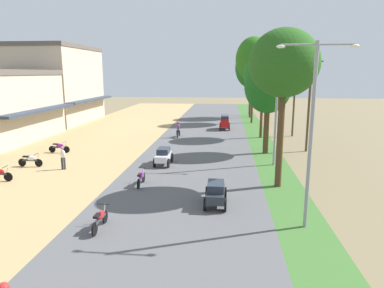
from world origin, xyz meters
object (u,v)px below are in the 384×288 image
at_px(median_tree_fourth, 254,59).
at_px(car_sedan_charcoal, 216,192).
at_px(parked_motorbike_fourth, 31,160).
at_px(utility_pole_far, 309,102).
at_px(car_van_red, 225,121).
at_px(median_tree_nearest, 284,64).
at_px(streetlamp_near, 312,124).
at_px(car_sedan_white, 163,155).
at_px(median_tree_fifth, 251,68).
at_px(streetlamp_mid, 277,103).
at_px(median_tree_second, 268,86).
at_px(streetlamp_far, 250,86).
at_px(utility_pole_near, 295,88).
at_px(median_tree_third, 263,74).
at_px(parked_motorbike_fifth, 59,147).
at_px(motorbike_ahead_fourth, 141,177).
at_px(motorbike_ahead_third, 100,218).
at_px(pedestrian_on_shoulder, 63,157).
at_px(motorbike_ahead_fifth, 178,130).

height_order(median_tree_fourth, car_sedan_charcoal, median_tree_fourth).
height_order(parked_motorbike_fourth, utility_pole_far, utility_pole_far).
relative_size(utility_pole_far, car_van_red, 3.33).
bearing_deg(median_tree_nearest, streetlamp_near, -85.89).
distance_m(utility_pole_far, car_sedan_white, 13.16).
bearing_deg(median_tree_fifth, streetlamp_mid, -90.00).
relative_size(parked_motorbike_fourth, car_sedan_charcoal, 0.80).
relative_size(median_tree_second, streetlamp_mid, 0.99).
height_order(streetlamp_far, car_sedan_charcoal, streetlamp_far).
relative_size(median_tree_nearest, utility_pole_near, 0.92).
distance_m(median_tree_third, median_tree_fourth, 10.89).
relative_size(median_tree_third, median_tree_fourth, 0.75).
distance_m(median_tree_third, utility_pole_far, 7.05).
distance_m(streetlamp_near, car_van_red, 26.34).
relative_size(streetlamp_near, car_sedan_charcoal, 3.44).
bearing_deg(median_tree_fifth, car_sedan_charcoal, -96.37).
bearing_deg(parked_motorbike_fifth, motorbike_ahead_fourth, -41.06).
relative_size(parked_motorbike_fourth, parked_motorbike_fifth, 1.00).
bearing_deg(median_tree_fifth, median_tree_second, -90.51).
distance_m(parked_motorbike_fourth, parked_motorbike_fifth, 4.38).
xyz_separation_m(streetlamp_mid, utility_pole_far, (3.38, 4.99, -0.35)).
relative_size(car_sedan_charcoal, motorbike_ahead_third, 1.26).
relative_size(median_tree_fourth, car_sedan_white, 4.91).
distance_m(streetlamp_mid, utility_pole_near, 12.78).
xyz_separation_m(median_tree_fourth, streetlamp_mid, (0.12, -21.53, -3.72)).
bearing_deg(median_tree_fourth, motorbike_ahead_fourth, -107.04).
bearing_deg(median_tree_second, streetlamp_near, -89.15).
distance_m(median_tree_nearest, car_van_red, 21.53).
bearing_deg(car_sedan_white, streetlamp_far, 75.35).
xyz_separation_m(parked_motorbike_fifth, car_van_red, (13.64, 13.35, 0.47)).
relative_size(streetlamp_far, car_sedan_charcoal, 3.45).
bearing_deg(car_sedan_charcoal, streetlamp_mid, 64.37).
relative_size(parked_motorbike_fourth, utility_pole_near, 0.18).
relative_size(median_tree_second, median_tree_fifth, 0.75).
bearing_deg(car_van_red, pedestrian_on_shoulder, -121.07).
bearing_deg(streetlamp_far, median_tree_fourth, -90.82).
distance_m(parked_motorbike_fourth, streetlamp_mid, 17.86).
distance_m(median_tree_third, car_van_red, 8.11).
distance_m(parked_motorbike_fifth, motorbike_ahead_fifth, 11.87).
relative_size(streetlamp_near, utility_pole_far, 0.97).
xyz_separation_m(pedestrian_on_shoulder, car_van_red, (10.96, 18.19, 0.06)).
relative_size(parked_motorbike_fifth, utility_pole_far, 0.22).
height_order(parked_motorbike_fifth, car_van_red, car_van_red).
bearing_deg(median_tree_fifth, parked_motorbike_fourth, -120.52).
distance_m(parked_motorbike_fifth, car_van_red, 19.09).
distance_m(median_tree_second, streetlamp_near, 14.05).
relative_size(median_tree_second, car_sedan_charcoal, 3.42).
xyz_separation_m(median_tree_second, median_tree_fourth, (0.09, 17.83, 2.73)).
bearing_deg(utility_pole_near, median_tree_fourth, 111.47).
bearing_deg(car_sedan_white, median_tree_third, 55.14).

